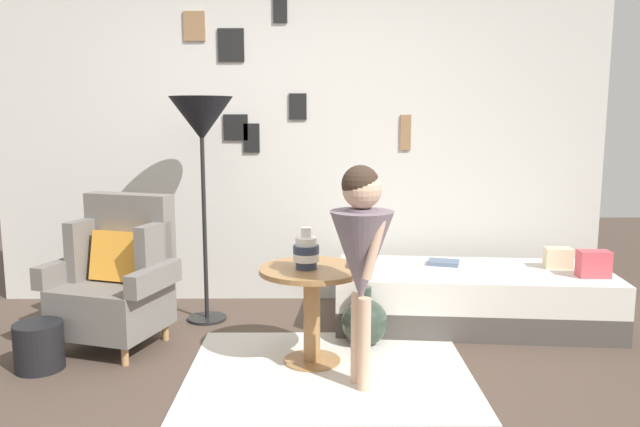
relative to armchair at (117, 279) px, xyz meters
The scene contains 14 objects.
ground_plane 1.51m from the armchair, 37.21° to the right, with size 12.00×12.00×0.00m, color #4C3D33.
gallery_wall 1.80m from the armchair, 42.97° to the left, with size 4.80×0.12×2.60m.
rug 1.50m from the armchair, 19.28° to the right, with size 1.63×1.31×0.01m, color silver.
armchair is the anchor object (origin of this frame).
daybed 2.43m from the armchair, ahead, with size 1.97×0.97×0.40m.
pillow_head 3.15m from the armchair, ahead, with size 0.21×0.12×0.18m, color #D64C56.
pillow_mid 3.03m from the armchair, ahead, with size 0.19×0.12×0.15m, color beige.
side_table 1.29m from the armchair, 14.47° to the right, with size 0.63×0.63×0.59m.
vase_striped 1.29m from the armchair, 16.00° to the right, with size 0.15×0.15×0.25m.
floor_lamp 1.18m from the armchair, 45.53° to the left, with size 0.44×0.44×1.61m.
person_child 1.70m from the armchair, 23.83° to the right, with size 0.34×0.34×1.22m.
book_on_daybed 2.27m from the armchair, 13.60° to the left, with size 0.22×0.16×0.03m, color slate.
demijohn_near 1.62m from the armchair, ahead, with size 0.30×0.30×0.39m.
magazine_basket 0.61m from the armchair, 130.09° to the right, with size 0.28×0.28×0.28m, color black.
Camera 1 is at (0.13, -3.04, 1.47)m, focal length 35.12 mm.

